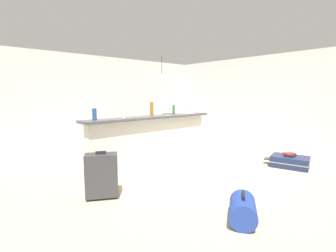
{
  "coord_description": "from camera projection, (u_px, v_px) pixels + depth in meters",
  "views": [
    {
      "loc": [
        -3.56,
        -3.62,
        1.46
      ],
      "look_at": [
        -0.24,
        0.21,
        0.79
      ],
      "focal_mm": 26.52,
      "sensor_mm": 36.0,
      "label": 1
    }
  ],
  "objects": [
    {
      "name": "duffel_bag_blue",
      "position": [
        243.0,
        210.0,
        2.81
      ],
      "size": [
        0.57,
        0.52,
        0.34
      ],
      "color": "#233D93",
      "rests_on": "ground_plane"
    },
    {
      "name": "bottle_white",
      "position": [
        124.0,
        111.0,
        4.6
      ],
      "size": [
        0.07,
        0.07,
        0.27
      ],
      "primitive_type": "cylinder",
      "color": "silver",
      "rests_on": "bar_countertop"
    },
    {
      "name": "suitcase_flat_navy",
      "position": [
        290.0,
        162.0,
        4.95
      ],
      "size": [
        0.66,
        0.89,
        0.22
      ],
      "color": "#1E284C",
      "rests_on": "ground_plane"
    },
    {
      "name": "bar_countertop",
      "position": [
        152.0,
        117.0,
        5.05
      ],
      "size": [
        2.96,
        0.4,
        0.05
      ],
      "primitive_type": "cube",
      "color": "#4C4C51",
      "rests_on": "partition_half_wall"
    },
    {
      "name": "bottle_blue",
      "position": [
        94.0,
        114.0,
        4.23
      ],
      "size": [
        0.08,
        0.08,
        0.2
      ],
      "primitive_type": "cylinder",
      "color": "#284C89",
      "rests_on": "bar_countertop"
    },
    {
      "name": "dining_chair_near_partition",
      "position": [
        171.0,
        129.0,
        6.69
      ],
      "size": [
        0.45,
        0.45,
        0.93
      ],
      "color": "#4C331E",
      "rests_on": "ground_plane"
    },
    {
      "name": "bottle_green",
      "position": [
        174.0,
        110.0,
        5.4
      ],
      "size": [
        0.06,
        0.06,
        0.21
      ],
      "primitive_type": "cylinder",
      "color": "#2D6B38",
      "rests_on": "bar_countertop"
    },
    {
      "name": "book_stack",
      "position": [
        290.0,
        155.0,
        4.96
      ],
      "size": [
        0.28,
        0.23,
        0.06
      ],
      "color": "black",
      "rests_on": "suitcase_flat_navy"
    },
    {
      "name": "wall_right",
      "position": [
        251.0,
        101.0,
        7.26
      ],
      "size": [
        0.1,
        6.0,
        2.5
      ],
      "primitive_type": "cube",
      "color": "silver",
      "rests_on": "ground_plane"
    },
    {
      "name": "suitcase_upright_charcoal",
      "position": [
        102.0,
        175.0,
        3.46
      ],
      "size": [
        0.5,
        0.42,
        0.67
      ],
      "color": "#38383D",
      "rests_on": "ground_plane"
    },
    {
      "name": "pendant_lamp",
      "position": [
        162.0,
        77.0,
        6.97
      ],
      "size": [
        0.34,
        0.34,
        0.7
      ],
      "color": "black"
    },
    {
      "name": "wall_back",
      "position": [
        112.0,
        101.0,
        7.34
      ],
      "size": [
        6.6,
        0.1,
        2.5
      ],
      "primitive_type": "cube",
      "color": "silver",
      "rests_on": "ground_plane"
    },
    {
      "name": "dining_table",
      "position": [
        162.0,
        122.0,
        7.14
      ],
      "size": [
        1.1,
        0.8,
        0.74
      ],
      "color": "#4C331E",
      "rests_on": "ground_plane"
    },
    {
      "name": "bottle_amber",
      "position": [
        152.0,
        109.0,
        5.03
      ],
      "size": [
        0.07,
        0.07,
        0.28
      ],
      "primitive_type": "cylinder",
      "color": "#9E661E",
      "rests_on": "bar_countertop"
    },
    {
      "name": "partition_half_wall",
      "position": [
        152.0,
        141.0,
        5.12
      ],
      "size": [
        2.8,
        0.2,
        0.95
      ],
      "primitive_type": "cube",
      "color": "silver",
      "rests_on": "ground_plane"
    },
    {
      "name": "grocery_bag",
      "position": [
        188.0,
        109.0,
        5.65
      ],
      "size": [
        0.26,
        0.18,
        0.22
      ],
      "primitive_type": "cube",
      "color": "silver",
      "rests_on": "bar_countertop"
    },
    {
      "name": "bottle_clear",
      "position": [
        195.0,
        107.0,
        5.85
      ],
      "size": [
        0.06,
        0.06,
        0.27
      ],
      "primitive_type": "cylinder",
      "color": "silver",
      "rests_on": "bar_countertop"
    },
    {
      "name": "ground_plane",
      "position": [
        183.0,
        164.0,
        5.22
      ],
      "size": [
        13.0,
        13.0,
        0.05
      ],
      "primitive_type": "cube",
      "color": "#BCAD8E"
    }
  ]
}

